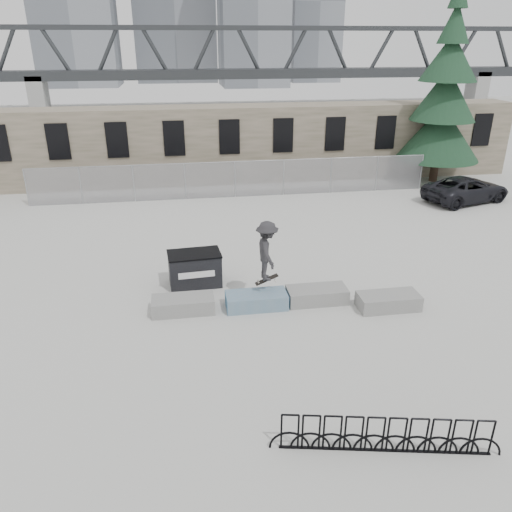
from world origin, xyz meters
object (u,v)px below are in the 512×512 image
at_px(planter_center_right, 317,294).
at_px(suv, 466,189).
at_px(planter_far_left, 183,304).
at_px(bike_rack, 386,435).
at_px(skateboarder, 267,251).
at_px(dumpster, 195,269).
at_px(planter_center_left, 256,300).
at_px(planter_offset, 388,301).
at_px(spruce_tree, 444,103).

distance_m(planter_center_right, suv, 14.74).
height_order(planter_far_left, suv, suv).
relative_size(bike_rack, skateboarder, 2.25).
relative_size(planter_far_left, dumpster, 1.04).
height_order(bike_rack, skateboarder, skateboarder).
height_order(planter_far_left, planter_center_left, same).
bearing_deg(planter_offset, planter_center_left, 170.27).
distance_m(bike_rack, skateboarder, 7.14).
distance_m(dumpster, bike_rack, 9.37).
xyz_separation_m(planter_far_left, dumpster, (0.48, 1.92, 0.34)).
bearing_deg(planter_far_left, suv, 32.25).
relative_size(planter_offset, dumpster, 1.04).
bearing_deg(skateboarder, planter_far_left, 90.71).
distance_m(planter_center_right, skateboarder, 2.34).
height_order(spruce_tree, skateboarder, spruce_tree).
bearing_deg(bike_rack, dumpster, 112.80).
distance_m(spruce_tree, skateboarder, 19.27).
bearing_deg(planter_far_left, dumpster, 75.98).
relative_size(dumpster, skateboarder, 0.90).
distance_m(planter_far_left, bike_rack, 7.88).
distance_m(planter_center_left, bike_rack, 6.85).
height_order(planter_far_left, planter_offset, same).
distance_m(planter_center_right, dumpster, 4.44).
relative_size(planter_offset, bike_rack, 0.41).
xyz_separation_m(planter_far_left, spruce_tree, (15.80, 14.06, 4.44)).
bearing_deg(planter_far_left, skateboarder, 2.99).
xyz_separation_m(planter_offset, spruce_tree, (9.15, 14.88, 4.44)).
relative_size(planter_center_right, bike_rack, 0.41).
bearing_deg(bike_rack, planter_center_left, 104.54).
relative_size(planter_center_left, suv, 0.41).
bearing_deg(suv, planter_center_left, 110.95).
height_order(planter_offset, spruce_tree, spruce_tree).
relative_size(planter_far_left, planter_center_right, 1.00).
distance_m(suv, skateboarder, 15.98).
height_order(planter_center_left, planter_offset, same).
height_order(planter_center_right, skateboarder, skateboarder).
bearing_deg(planter_center_left, suv, 36.98).
bearing_deg(planter_center_right, planter_center_left, -178.25).
xyz_separation_m(suv, skateboarder, (-12.70, -9.62, 1.21)).
bearing_deg(skateboarder, planter_offset, -106.23).
relative_size(planter_center_left, skateboarder, 0.93).
bearing_deg(planter_offset, spruce_tree, 58.40).
bearing_deg(spruce_tree, planter_center_left, -133.48).
relative_size(planter_center_right, suv, 0.41).
distance_m(planter_far_left, planter_center_left, 2.39).
distance_m(bike_rack, suv, 20.02).
distance_m(planter_far_left, suv, 18.30).
xyz_separation_m(planter_far_left, bike_rack, (4.11, -6.72, 0.17)).
bearing_deg(spruce_tree, bike_rack, -119.37).
height_order(bike_rack, suv, suv).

